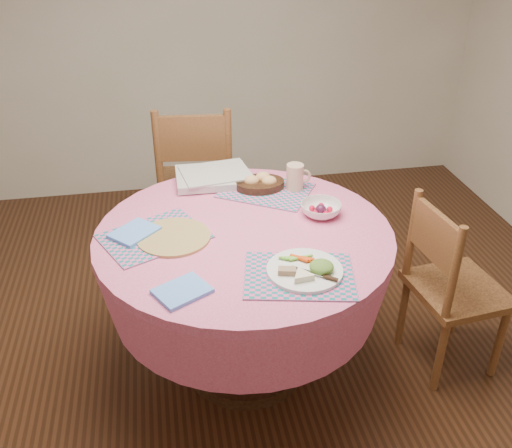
{
  "coord_description": "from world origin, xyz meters",
  "views": [
    {
      "loc": [
        -0.31,
        -2.0,
        1.96
      ],
      "look_at": [
        0.05,
        0.0,
        0.78
      ],
      "focal_mm": 40.0,
      "sensor_mm": 36.0,
      "label": 1
    }
  ],
  "objects_px": {
    "dining_table": "(245,270)",
    "bread_bowl": "(260,183)",
    "chair_back": "(196,181)",
    "fruit_bowl": "(321,209)",
    "chair_right": "(449,284)",
    "latte_mug": "(295,177)",
    "wicker_trivet": "(174,237)",
    "dinner_plate": "(307,269)"
  },
  "relations": [
    {
      "from": "dining_table",
      "to": "bread_bowl",
      "type": "relative_size",
      "value": 5.39
    },
    {
      "from": "chair_right",
      "to": "latte_mug",
      "type": "xyz_separation_m",
      "value": [
        -0.61,
        0.46,
        0.37
      ]
    },
    {
      "from": "chair_back",
      "to": "dining_table",
      "type": "bearing_deg",
      "value": 103.58
    },
    {
      "from": "latte_mug",
      "to": "dining_table",
      "type": "bearing_deg",
      "value": -131.66
    },
    {
      "from": "chair_back",
      "to": "latte_mug",
      "type": "xyz_separation_m",
      "value": [
        0.42,
        -0.66,
        0.3
      ]
    },
    {
      "from": "dining_table",
      "to": "fruit_bowl",
      "type": "distance_m",
      "value": 0.42
    },
    {
      "from": "chair_back",
      "to": "fruit_bowl",
      "type": "height_order",
      "value": "chair_back"
    },
    {
      "from": "latte_mug",
      "to": "fruit_bowl",
      "type": "xyz_separation_m",
      "value": [
        0.05,
        -0.26,
        -0.04
      ]
    },
    {
      "from": "fruit_bowl",
      "to": "chair_back",
      "type": "bearing_deg",
      "value": 117.15
    },
    {
      "from": "latte_mug",
      "to": "fruit_bowl",
      "type": "relative_size",
      "value": 0.54
    },
    {
      "from": "bread_bowl",
      "to": "latte_mug",
      "type": "bearing_deg",
      "value": -13.88
    },
    {
      "from": "dining_table",
      "to": "fruit_bowl",
      "type": "bearing_deg",
      "value": 12.55
    },
    {
      "from": "chair_back",
      "to": "dinner_plate",
      "type": "xyz_separation_m",
      "value": [
        0.3,
        -1.34,
        0.25
      ]
    },
    {
      "from": "chair_right",
      "to": "fruit_bowl",
      "type": "height_order",
      "value": "chair_right"
    },
    {
      "from": "dinner_plate",
      "to": "latte_mug",
      "type": "height_order",
      "value": "latte_mug"
    },
    {
      "from": "dining_table",
      "to": "latte_mug",
      "type": "bearing_deg",
      "value": 48.34
    },
    {
      "from": "wicker_trivet",
      "to": "fruit_bowl",
      "type": "distance_m",
      "value": 0.65
    },
    {
      "from": "wicker_trivet",
      "to": "latte_mug",
      "type": "distance_m",
      "value": 0.68
    },
    {
      "from": "chair_back",
      "to": "chair_right",
      "type": "bearing_deg",
      "value": 139.2
    },
    {
      "from": "dining_table",
      "to": "chair_right",
      "type": "xyz_separation_m",
      "value": [
        0.91,
        -0.12,
        -0.11
      ]
    },
    {
      "from": "wicker_trivet",
      "to": "bread_bowl",
      "type": "distance_m",
      "value": 0.57
    },
    {
      "from": "chair_right",
      "to": "dinner_plate",
      "type": "distance_m",
      "value": 0.83
    },
    {
      "from": "chair_right",
      "to": "dinner_plate",
      "type": "bearing_deg",
      "value": 100.06
    },
    {
      "from": "bread_bowl",
      "to": "fruit_bowl",
      "type": "distance_m",
      "value": 0.36
    },
    {
      "from": "dining_table",
      "to": "chair_back",
      "type": "distance_m",
      "value": 1.0
    },
    {
      "from": "chair_back",
      "to": "bread_bowl",
      "type": "height_order",
      "value": "chair_back"
    },
    {
      "from": "dining_table",
      "to": "chair_back",
      "type": "relative_size",
      "value": 1.25
    },
    {
      "from": "chair_right",
      "to": "dinner_plate",
      "type": "relative_size",
      "value": 3.05
    },
    {
      "from": "chair_back",
      "to": "bread_bowl",
      "type": "bearing_deg",
      "value": 119.31
    },
    {
      "from": "chair_right",
      "to": "wicker_trivet",
      "type": "xyz_separation_m",
      "value": [
        -1.2,
        0.12,
        0.31
      ]
    },
    {
      "from": "dinner_plate",
      "to": "fruit_bowl",
      "type": "relative_size",
      "value": 1.25
    },
    {
      "from": "wicker_trivet",
      "to": "fruit_bowl",
      "type": "xyz_separation_m",
      "value": [
        0.64,
        0.08,
        0.02
      ]
    },
    {
      "from": "dinner_plate",
      "to": "chair_back",
      "type": "bearing_deg",
      "value": 102.63
    },
    {
      "from": "dining_table",
      "to": "bread_bowl",
      "type": "bearing_deg",
      "value": 69.7
    },
    {
      "from": "latte_mug",
      "to": "chair_back",
      "type": "bearing_deg",
      "value": 122.39
    },
    {
      "from": "chair_right",
      "to": "fruit_bowl",
      "type": "xyz_separation_m",
      "value": [
        -0.56,
        0.2,
        0.33
      ]
    },
    {
      "from": "chair_right",
      "to": "fruit_bowl",
      "type": "bearing_deg",
      "value": 63.61
    },
    {
      "from": "bread_bowl",
      "to": "fruit_bowl",
      "type": "height_order",
      "value": "bread_bowl"
    },
    {
      "from": "bread_bowl",
      "to": "latte_mug",
      "type": "height_order",
      "value": "latte_mug"
    },
    {
      "from": "chair_right",
      "to": "wicker_trivet",
      "type": "height_order",
      "value": "chair_right"
    },
    {
      "from": "chair_right",
      "to": "chair_back",
      "type": "height_order",
      "value": "chair_back"
    },
    {
      "from": "dining_table",
      "to": "wicker_trivet",
      "type": "distance_m",
      "value": 0.35
    }
  ]
}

